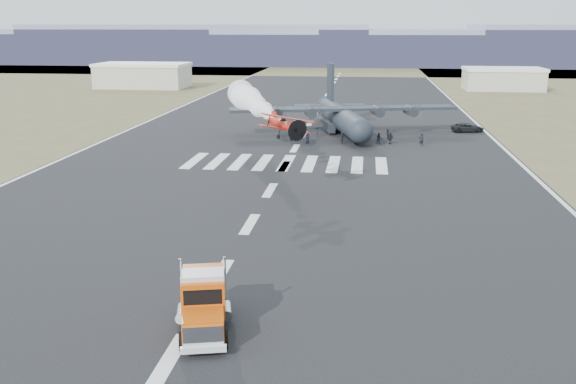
% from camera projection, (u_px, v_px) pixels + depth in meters
% --- Properties ---
extents(ground, '(500.00, 500.00, 0.00)m').
position_uv_depth(ground, '(168.00, 361.00, 33.56)').
color(ground, black).
rests_on(ground, ground).
extents(scrub_far, '(500.00, 80.00, 0.00)m').
position_uv_depth(scrub_far, '(342.00, 69.00, 254.40)').
color(scrub_far, brown).
rests_on(scrub_far, ground).
extents(runway_markings, '(60.00, 260.00, 0.01)m').
position_uv_depth(runway_markings, '(295.00, 148.00, 91.17)').
color(runway_markings, silver).
rests_on(runway_markings, ground).
extents(ridge_seg_b, '(150.00, 50.00, 15.00)m').
position_uv_depth(ridge_seg_b, '(64.00, 46.00, 296.56)').
color(ridge_seg_b, gray).
rests_on(ridge_seg_b, ground).
extents(ridge_seg_c, '(150.00, 50.00, 17.00)m').
position_uv_depth(ridge_seg_c, '(201.00, 44.00, 288.68)').
color(ridge_seg_c, gray).
rests_on(ridge_seg_c, ground).
extents(ridge_seg_d, '(150.00, 50.00, 13.00)m').
position_uv_depth(ridge_seg_d, '(345.00, 49.00, 281.55)').
color(ridge_seg_d, gray).
rests_on(ridge_seg_d, ground).
extents(ridge_seg_e, '(150.00, 50.00, 15.00)m').
position_uv_depth(ridge_seg_e, '(498.00, 47.00, 273.67)').
color(ridge_seg_e, gray).
rests_on(ridge_seg_e, ground).
extents(hangar_left, '(24.50, 14.50, 6.70)m').
position_uv_depth(hangar_left, '(143.00, 75.00, 178.02)').
color(hangar_left, '#A9A596').
rests_on(hangar_left, ground).
extents(hangar_right, '(20.50, 12.50, 5.90)m').
position_uv_depth(hangar_right, '(503.00, 79.00, 171.42)').
color(hangar_right, '#A9A596').
rests_on(hangar_right, ground).
extents(semi_truck, '(4.05, 7.97, 3.50)m').
position_uv_depth(semi_truck, '(203.00, 301.00, 36.79)').
color(semi_truck, black).
rests_on(semi_truck, ground).
extents(aerobatic_biplane, '(5.87, 5.62, 2.92)m').
position_uv_depth(aerobatic_biplane, '(284.00, 125.00, 64.48)').
color(aerobatic_biplane, '#B9310C').
extents(smoke_trail, '(10.72, 26.35, 3.78)m').
position_uv_depth(smoke_trail, '(248.00, 98.00, 86.11)').
color(smoke_trail, white).
extents(transport_aircraft, '(36.16, 29.56, 10.53)m').
position_uv_depth(transport_aircraft, '(341.00, 116.00, 104.10)').
color(transport_aircraft, black).
rests_on(transport_aircraft, ground).
extents(support_vehicle, '(5.52, 3.19, 1.45)m').
position_uv_depth(support_vehicle, '(468.00, 127.00, 104.97)').
color(support_vehicle, black).
rests_on(support_vehicle, ground).
extents(crew_a, '(0.65, 0.74, 1.74)m').
position_uv_depth(crew_a, '(342.00, 138.00, 94.49)').
color(crew_a, black).
rests_on(crew_a, ground).
extents(crew_b, '(0.83, 0.56, 1.61)m').
position_uv_depth(crew_b, '(379.00, 138.00, 94.44)').
color(crew_b, black).
rests_on(crew_b, ground).
extents(crew_c, '(0.79, 1.22, 1.74)m').
position_uv_depth(crew_c, '(317.00, 131.00, 100.11)').
color(crew_c, black).
rests_on(crew_c, ground).
extents(crew_d, '(1.12, 1.04, 1.73)m').
position_uv_depth(crew_d, '(390.00, 138.00, 94.29)').
color(crew_d, black).
rests_on(crew_d, ground).
extents(crew_e, '(0.70, 0.89, 1.58)m').
position_uv_depth(crew_e, '(308.00, 138.00, 94.84)').
color(crew_e, black).
rests_on(crew_e, ground).
extents(crew_f, '(1.66, 0.70, 1.74)m').
position_uv_depth(crew_f, '(358.00, 137.00, 95.50)').
color(crew_f, black).
rests_on(crew_f, ground).
extents(crew_g, '(0.74, 0.64, 1.87)m').
position_uv_depth(crew_g, '(421.00, 140.00, 92.76)').
color(crew_g, black).
rests_on(crew_g, ground).
extents(crew_h, '(0.59, 0.83, 1.58)m').
position_uv_depth(crew_h, '(387.00, 134.00, 97.88)').
color(crew_h, black).
rests_on(crew_h, ground).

